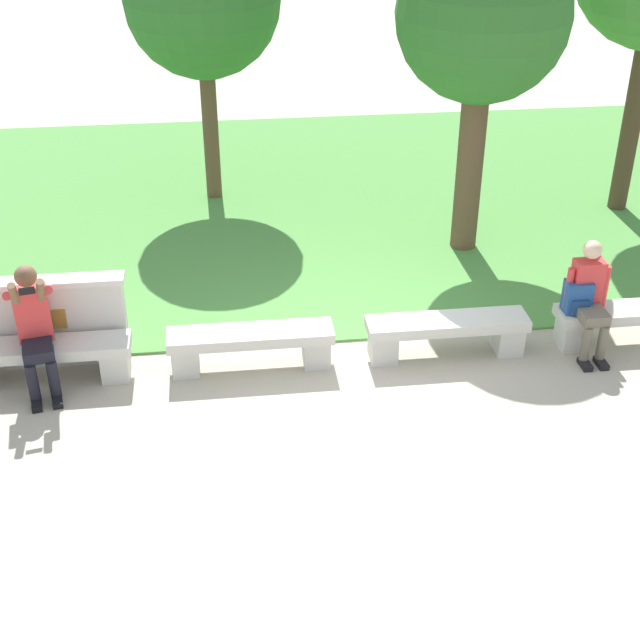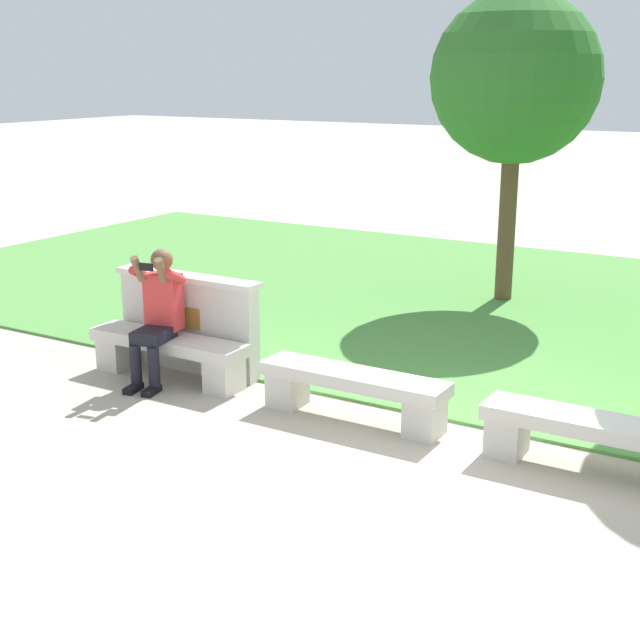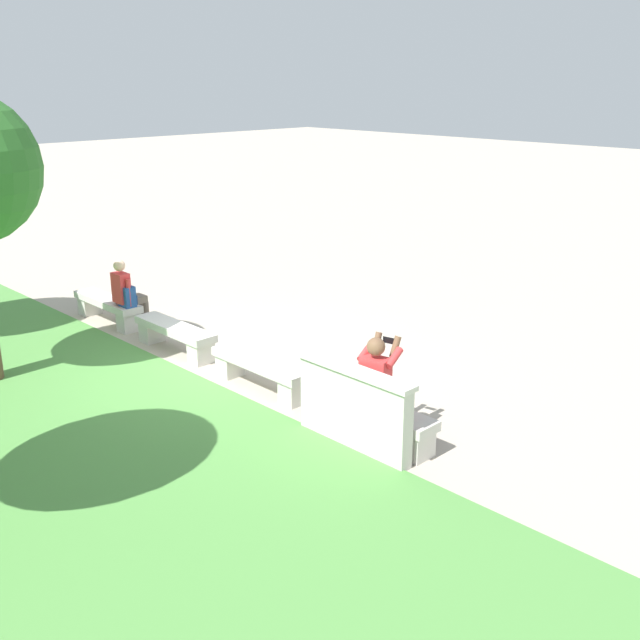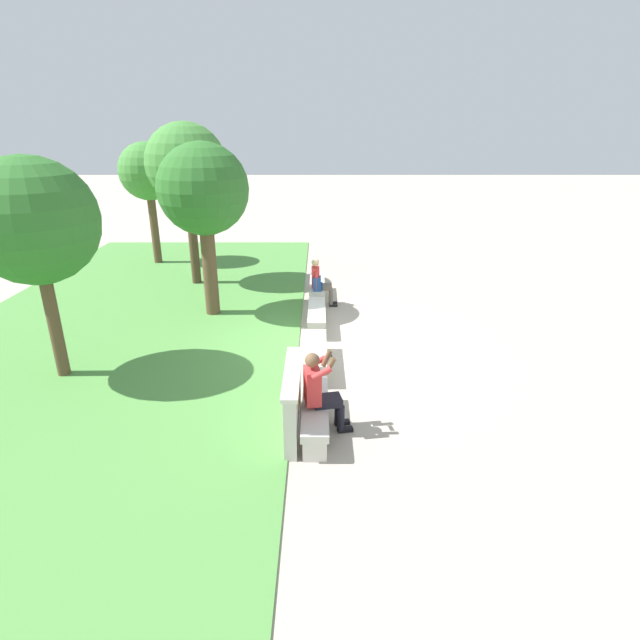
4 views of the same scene
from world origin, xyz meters
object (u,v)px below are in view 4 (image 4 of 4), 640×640
at_px(bench_mid, 317,315).
at_px(tree_behind_wall, 148,173).
at_px(bench_near, 316,354).
at_px(tree_far_back, 186,165).
at_px(person_distant, 320,281).
at_px(tree_right_background, 33,222).
at_px(bench_far, 317,288).
at_px(bench_main, 315,413).
at_px(backpack, 317,284).
at_px(person_photographer, 320,388).
at_px(tree_left_background, 203,191).

relative_size(bench_mid, tree_behind_wall, 0.44).
distance_m(bench_near, tree_far_back, 7.32).
relative_size(bench_near, person_distant, 1.38).
relative_size(bench_near, tree_right_background, 0.44).
xyz_separation_m(bench_far, tree_right_background, (-4.52, 4.75, 2.58)).
height_order(bench_mid, tree_behind_wall, tree_behind_wall).
distance_m(bench_main, tree_far_back, 9.03).
distance_m(person_distant, backpack, 0.12).
height_order(bench_main, person_photographer, person_photographer).
distance_m(bench_main, bench_far, 6.33).
relative_size(bench_far, tree_right_background, 0.44).
relative_size(bench_main, bench_mid, 1.00).
height_order(bench_near, person_photographer, person_photographer).
xyz_separation_m(bench_main, tree_right_background, (1.80, 4.75, 2.58)).
height_order(bench_main, tree_right_background, tree_right_background).
bearing_deg(bench_main, backpack, -0.10).
bearing_deg(tree_right_background, bench_mid, -63.03).
relative_size(bench_main, person_photographer, 1.32).
bearing_deg(tree_behind_wall, tree_far_back, -141.89).
bearing_deg(tree_far_back, tree_right_background, 168.93).
bearing_deg(tree_right_background, bench_main, -110.78).
bearing_deg(bench_far, tree_behind_wall, 55.57).
bearing_deg(tree_behind_wall, person_distant, -128.13).
xyz_separation_m(bench_near, bench_far, (4.22, 0.00, 0.00)).
bearing_deg(tree_far_back, bench_mid, -133.98).
height_order(person_distant, tree_behind_wall, tree_behind_wall).
height_order(person_photographer, person_distant, person_photographer).
xyz_separation_m(bench_far, person_distant, (-0.60, -0.07, 0.38)).
bearing_deg(person_distant, bench_far, 6.35).
distance_m(bench_far, tree_behind_wall, 7.15).
xyz_separation_m(bench_mid, tree_right_background, (-2.42, 4.75, 2.58)).
bearing_deg(backpack, bench_far, 0.82).
height_order(bench_mid, bench_far, same).
height_order(bench_near, bench_far, same).
height_order(tree_left_background, tree_right_background, tree_left_background).
height_order(backpack, tree_behind_wall, tree_behind_wall).
relative_size(person_photographer, tree_right_background, 0.33).
distance_m(bench_mid, tree_left_background, 3.84).
bearing_deg(person_photographer, backpack, 0.67).
relative_size(bench_main, person_distant, 1.38).
bearing_deg(backpack, tree_right_background, 128.81).
bearing_deg(bench_main, tree_far_back, 25.07).
bearing_deg(bench_mid, person_photographer, -178.98).
height_order(bench_near, backpack, backpack).
bearing_deg(tree_right_background, bench_near, -86.30).
distance_m(bench_far, backpack, 0.77).
distance_m(tree_behind_wall, tree_left_background, 5.75).
xyz_separation_m(bench_mid, person_photographer, (-4.25, -0.08, 0.44)).
bearing_deg(person_distant, backpack, 150.65).
bearing_deg(bench_near, bench_main, 180.00).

